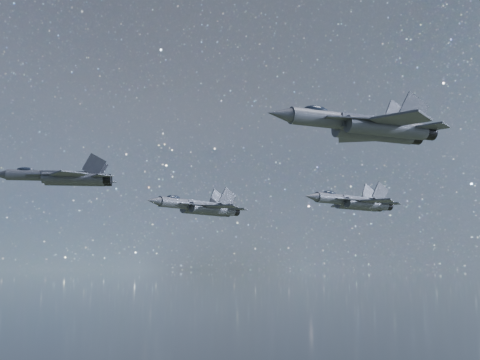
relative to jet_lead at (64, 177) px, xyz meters
name	(u,v)px	position (x,y,z in m)	size (l,w,h in m)	color
jet_lead	(64,177)	(0.00, 0.00, 0.00)	(15.32, 10.20, 3.89)	#343641
jet_left	(201,207)	(21.55, 6.30, -2.01)	(17.52, 11.82, 4.42)	#343641
jet_right	(367,126)	(23.28, -29.90, 2.52)	(18.78, 13.14, 4.73)	#343641
jet_slot	(355,202)	(46.11, 0.03, -0.55)	(18.74, 13.10, 4.72)	#343641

